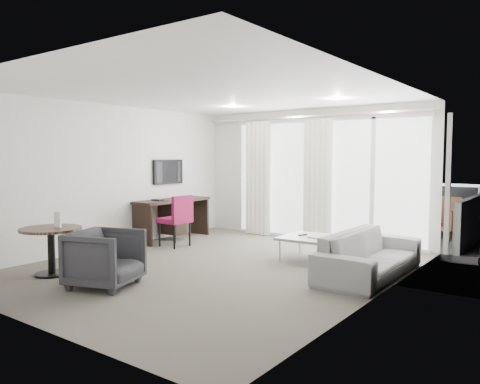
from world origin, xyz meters
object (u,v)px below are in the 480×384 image
Objects in this scene: tub_armchair at (105,258)px; rattan_chair_b at (442,218)px; desk_chair at (175,221)px; sofa at (370,254)px; round_table at (51,251)px; desk at (173,219)px; coffee_table at (310,248)px; rattan_chair_a at (389,219)px.

rattan_chair_b is (2.64, 6.25, 0.06)m from tub_armchair.
sofa is at bearing 3.17° from desk_chair.
rattan_chair_b is at bearing -1.62° from sofa.
tub_armchair is at bearing -62.35° from desk_chair.
round_table is 7.34m from rattan_chair_b.
sofa is at bearing -64.23° from tub_armchair.
rattan_chair_b is (3.82, 3.77, -0.05)m from desk_chair.
desk_chair is 2.55m from round_table.
rattan_chair_b is (3.74, 6.31, 0.09)m from round_table.
desk_chair is 1.14× the size of round_table.
desk_chair reaches higher than sofa.
desk reaches higher than sofa.
coffee_table is at bearing -1.39° from desk.
coffee_table is 1.16× the size of rattan_chair_a.
desk is 3.47m from tub_armchair.
tub_armchair is 3.59m from sofa.
sofa is at bearing -81.04° from rattan_chair_b.
tub_armchair reaches higher than coffee_table.
rattan_chair_b is (4.38, 3.25, 0.02)m from desk.
round_table is at bearing -86.08° from desk_chair.
rattan_chair_b reaches higher than sofa.
desk_chair is 2.74m from tub_armchair.
tub_armchair is at bearing -59.77° from desk.
round_table is 1.10m from tub_armchair.
desk is 4.30m from sofa.
sofa is 3.38m from rattan_chair_a.
coffee_table is at bearing -78.76° from rattan_chair_a.
coffee_table is (1.39, 2.92, -0.18)m from tub_armchair.
rattan_chair_b reaches higher than rattan_chair_a.
desk is 0.77m from desk_chair.
desk is at bearing 178.61° from coffee_table.
desk is 2.33× the size of rattan_chair_a.
desk_chair is at bearing -170.14° from coffee_table.
round_table is at bearing -129.81° from coffee_table.
rattan_chair_b is (1.25, 3.32, 0.23)m from coffee_table.
rattan_chair_b is at bearing 69.45° from coffee_table.
coffee_table is (2.57, 0.45, -0.29)m from desk_chair.
desk is 4.45m from rattan_chair_a.
tub_armchair is at bearing -115.44° from coffee_table.
round_table is at bearing -78.12° from desk.
round_table is at bearing -110.04° from rattan_chair_b.
desk_chair is at bearing 6.14° from tub_armchair.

